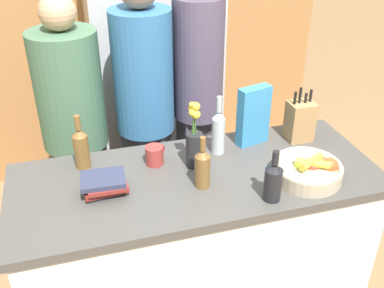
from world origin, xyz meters
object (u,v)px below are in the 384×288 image
bottle_vinegar (81,147)px  person_in_blue (145,106)px  bottle_wine (218,131)px  flower_vase (194,143)px  knife_block (300,121)px  person_in_red_tee (198,90)px  bottle_water (273,181)px  coffee_mug (155,155)px  cereal_box (253,116)px  person_at_sink (74,123)px  fruit_bowl (308,169)px  book_stack (105,184)px  refrigerator (154,65)px  bottle_oil (201,167)px

bottle_vinegar → person_in_blue: (0.38, 0.46, -0.05)m
person_in_blue → bottle_wine: bearing=-33.7°
flower_vase → bottle_vinegar: bearing=165.2°
knife_block → person_in_red_tee: person_in_red_tee is taller
flower_vase → bottle_water: (0.24, -0.34, -0.03)m
coffee_mug → bottle_water: 0.58m
cereal_box → person_in_red_tee: (-0.13, 0.51, -0.06)m
cereal_box → bottle_vinegar: bearing=179.4°
person_at_sink → fruit_bowl: bearing=-56.5°
flower_vase → knife_block: bearing=9.2°
bottle_wine → person_at_sink: size_ratio=0.19×
fruit_bowl → flower_vase: 0.53m
bottle_wine → bottle_water: bottle_wine is taller
fruit_bowl → coffee_mug: (-0.64, 0.31, -0.00)m
coffee_mug → book_stack: coffee_mug is taller
cereal_box → person_at_sink: person_at_sink is taller
refrigerator → fruit_bowl: refrigerator is taller
refrigerator → fruit_bowl: bearing=-74.9°
book_stack → coffee_mug: bearing=33.4°
fruit_bowl → person_at_sink: size_ratio=0.20×
bottle_oil → bottle_water: bearing=-33.7°
cereal_box → person_in_red_tee: bearing=104.6°
cereal_box → bottle_wine: 0.20m
refrigerator → bottle_oil: bearing=-93.3°
refrigerator → bottle_water: size_ratio=8.15×
fruit_bowl → flower_vase: (-0.46, 0.24, 0.07)m
coffee_mug → bottle_water: bearing=-44.5°
bottle_oil → bottle_vinegar: bottle_vinegar is taller
person_at_sink → person_in_blue: bearing=-18.8°
bottle_wine → bottle_vinegar: bearing=175.6°
bottle_oil → person_in_red_tee: bearing=74.3°
bottle_oil → person_at_sink: (-0.51, 0.78, -0.11)m
knife_block → flower_vase: bearing=-170.8°
bottle_oil → bottle_vinegar: (-0.49, 0.30, 0.01)m
person_at_sink → person_in_red_tee: bearing=-13.7°
flower_vase → bottle_water: bearing=-54.7°
knife_block → person_in_red_tee: 0.66m
bottle_water → person_in_blue: size_ratio=0.14×
person_in_blue → person_at_sink: bearing=-154.7°
person_at_sink → person_in_blue: size_ratio=0.94×
fruit_bowl → bottle_oil: 0.49m
bottle_water → person_in_blue: bearing=111.2°
knife_block → coffee_mug: bearing=-177.9°
bottle_water → book_stack: bearing=160.3°
coffee_mug → bottle_oil: bearing=-56.3°
person_in_red_tee → bottle_wine: bearing=-105.1°
book_stack → bottle_vinegar: size_ratio=0.75×
cereal_box → person_in_red_tee: person_in_red_tee is taller
bottle_oil → coffee_mug: bearing=123.7°
person_in_red_tee → bottle_vinegar: bearing=-153.3°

